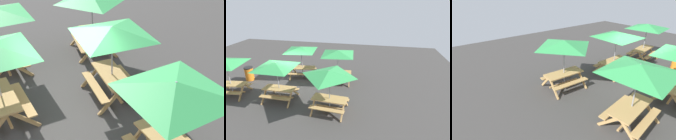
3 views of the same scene
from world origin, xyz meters
TOP-DOWN VIEW (x-y plane):
  - ground_plane at (0.00, 0.00)m, footprint 24.00×24.00m
  - picnic_table_0 at (-3.12, 1.78)m, footprint 2.14×2.14m
  - picnic_table_1 at (-0.07, 1.32)m, footprint 2.83×2.83m
  - picnic_table_3 at (3.03, 1.41)m, footprint 2.80×2.80m

SIDE VIEW (x-z plane):
  - ground_plane at x=0.00m, z-range 0.00..0.00m
  - picnic_table_0 at x=-3.12m, z-range 0.82..3.16m
  - picnic_table_1 at x=-0.07m, z-range 0.82..3.16m
  - picnic_table_3 at x=3.03m, z-range 0.82..3.16m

